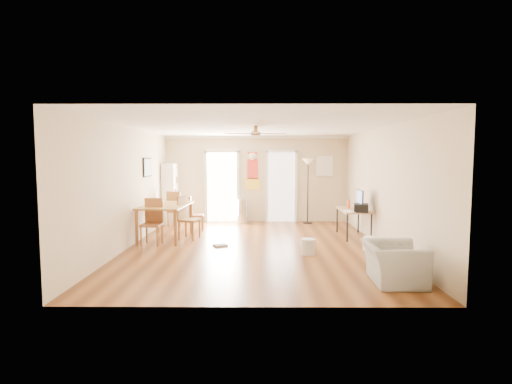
{
  "coord_description": "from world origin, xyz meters",
  "views": [
    {
      "loc": [
        0.06,
        -8.48,
        1.93
      ],
      "look_at": [
        0.0,
        0.6,
        1.15
      ],
      "focal_mm": 27.76,
      "sensor_mm": 36.0,
      "label": 1
    }
  ],
  "objects_px": {
    "dining_chair_right_b": "(189,218)",
    "armchair": "(394,263)",
    "bookshelf": "(171,193)",
    "dining_chair_far": "(177,209)",
    "dining_chair_right_a": "(197,213)",
    "printer": "(361,208)",
    "computer_desk": "(353,223)",
    "torchiere_lamp": "(308,191)",
    "wastebasket_b": "(369,243)",
    "wastebasket_a": "(308,247)",
    "dining_chair_near": "(152,222)",
    "dining_table": "(166,222)",
    "trash_can": "(242,211)"
  },
  "relations": [
    {
      "from": "dining_chair_right_b",
      "to": "torchiere_lamp",
      "type": "xyz_separation_m",
      "value": [
        3.11,
        2.31,
        0.44
      ]
    },
    {
      "from": "torchiere_lamp",
      "to": "armchair",
      "type": "bearing_deg",
      "value": -83.58
    },
    {
      "from": "dining_chair_right_b",
      "to": "armchair",
      "type": "height_order",
      "value": "dining_chair_right_b"
    },
    {
      "from": "dining_chair_right_a",
      "to": "dining_chair_right_b",
      "type": "height_order",
      "value": "dining_chair_right_b"
    },
    {
      "from": "dining_chair_right_a",
      "to": "armchair",
      "type": "bearing_deg",
      "value": -144.36
    },
    {
      "from": "dining_chair_right_a",
      "to": "dining_chair_right_b",
      "type": "distance_m",
      "value": 1.13
    },
    {
      "from": "dining_chair_near",
      "to": "computer_desk",
      "type": "distance_m",
      "value": 4.8
    },
    {
      "from": "dining_chair_far",
      "to": "computer_desk",
      "type": "bearing_deg",
      "value": 178.65
    },
    {
      "from": "torchiere_lamp",
      "to": "computer_desk",
      "type": "xyz_separation_m",
      "value": [
        0.87,
        -2.04,
        -0.62
      ]
    },
    {
      "from": "bookshelf",
      "to": "wastebasket_b",
      "type": "bearing_deg",
      "value": -23.48
    },
    {
      "from": "printer",
      "to": "dining_chair_far",
      "type": "bearing_deg",
      "value": 171.44
    },
    {
      "from": "trash_can",
      "to": "wastebasket_a",
      "type": "relative_size",
      "value": 2.19
    },
    {
      "from": "dining_chair_far",
      "to": "armchair",
      "type": "xyz_separation_m",
      "value": [
        4.39,
        -5.0,
        -0.19
      ]
    },
    {
      "from": "dining_table",
      "to": "wastebasket_b",
      "type": "bearing_deg",
      "value": -14.13
    },
    {
      "from": "bookshelf",
      "to": "wastebasket_a",
      "type": "relative_size",
      "value": 5.53
    },
    {
      "from": "dining_chair_right_a",
      "to": "dining_table",
      "type": "bearing_deg",
      "value": 150.04
    },
    {
      "from": "bookshelf",
      "to": "computer_desk",
      "type": "relative_size",
      "value": 1.4
    },
    {
      "from": "computer_desk",
      "to": "printer",
      "type": "height_order",
      "value": "printer"
    },
    {
      "from": "torchiere_lamp",
      "to": "computer_desk",
      "type": "relative_size",
      "value": 1.51
    },
    {
      "from": "bookshelf",
      "to": "dining_chair_far",
      "type": "relative_size",
      "value": 1.76
    },
    {
      "from": "bookshelf",
      "to": "printer",
      "type": "distance_m",
      "value": 5.59
    },
    {
      "from": "dining_table",
      "to": "computer_desk",
      "type": "xyz_separation_m",
      "value": [
        4.53,
        0.29,
        -0.07
      ]
    },
    {
      "from": "printer",
      "to": "dining_chair_right_a",
      "type": "bearing_deg",
      "value": 174.89
    },
    {
      "from": "bookshelf",
      "to": "dining_chair_right_a",
      "type": "distance_m",
      "value": 1.58
    },
    {
      "from": "dining_table",
      "to": "armchair",
      "type": "height_order",
      "value": "dining_table"
    },
    {
      "from": "wastebasket_a",
      "to": "dining_chair_right_b",
      "type": "bearing_deg",
      "value": 149.65
    },
    {
      "from": "dining_chair_near",
      "to": "torchiere_lamp",
      "type": "xyz_separation_m",
      "value": [
        3.83,
        2.98,
        0.45
      ]
    },
    {
      "from": "dining_table",
      "to": "armchair",
      "type": "distance_m",
      "value": 5.44
    },
    {
      "from": "trash_can",
      "to": "printer",
      "type": "relative_size",
      "value": 1.89
    },
    {
      "from": "dining_table",
      "to": "trash_can",
      "type": "bearing_deg",
      "value": 53.79
    },
    {
      "from": "dining_chair_right_b",
      "to": "torchiere_lamp",
      "type": "height_order",
      "value": "torchiere_lamp"
    },
    {
      "from": "dining_chair_far",
      "to": "bookshelf",
      "type": "bearing_deg",
      "value": -49.43
    },
    {
      "from": "computer_desk",
      "to": "wastebasket_b",
      "type": "relative_size",
      "value": 4.37
    },
    {
      "from": "dining_chair_right_a",
      "to": "printer",
      "type": "xyz_separation_m",
      "value": [
        4.05,
        -1.3,
        0.32
      ]
    },
    {
      "from": "trash_can",
      "to": "wastebasket_a",
      "type": "height_order",
      "value": "trash_can"
    },
    {
      "from": "bookshelf",
      "to": "dining_chair_far",
      "type": "xyz_separation_m",
      "value": [
        0.31,
        -0.66,
        -0.38
      ]
    },
    {
      "from": "dining_chair_near",
      "to": "armchair",
      "type": "relative_size",
      "value": 1.08
    },
    {
      "from": "dining_chair_near",
      "to": "wastebasket_a",
      "type": "height_order",
      "value": "dining_chair_near"
    },
    {
      "from": "dining_chair_near",
      "to": "printer",
      "type": "distance_m",
      "value": 4.8
    },
    {
      "from": "dining_chair_near",
      "to": "wastebasket_a",
      "type": "bearing_deg",
      "value": -11.42
    },
    {
      "from": "bookshelf",
      "to": "wastebasket_b",
      "type": "relative_size",
      "value": 6.13
    },
    {
      "from": "wastebasket_a",
      "to": "dining_chair_near",
      "type": "bearing_deg",
      "value": 165.39
    },
    {
      "from": "dining_chair_right_b",
      "to": "computer_desk",
      "type": "height_order",
      "value": "dining_chair_right_b"
    },
    {
      "from": "dining_chair_far",
      "to": "wastebasket_a",
      "type": "distance_m",
      "value": 4.61
    },
    {
      "from": "dining_chair_right_a",
      "to": "wastebasket_b",
      "type": "xyz_separation_m",
      "value": [
        3.98,
        -2.29,
        -0.31
      ]
    },
    {
      "from": "bookshelf",
      "to": "armchair",
      "type": "relative_size",
      "value": 1.87
    },
    {
      "from": "dining_chair_right_b",
      "to": "wastebasket_b",
      "type": "bearing_deg",
      "value": -89.79
    },
    {
      "from": "bookshelf",
      "to": "trash_can",
      "type": "height_order",
      "value": "bookshelf"
    },
    {
      "from": "dining_chair_right_b",
      "to": "bookshelf",
      "type": "bearing_deg",
      "value": 38.88
    },
    {
      "from": "trash_can",
      "to": "dining_chair_far",
      "type": "bearing_deg",
      "value": -159.3
    }
  ]
}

